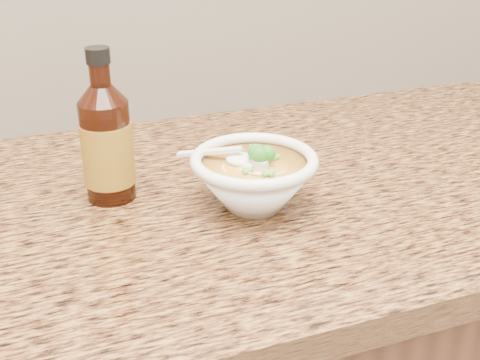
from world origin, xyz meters
name	(u,v)px	position (x,y,z in m)	size (l,w,h in m)	color
counter_slab	(127,214)	(0.00, 1.68, 0.88)	(4.00, 0.68, 0.04)	olive
soup_bowl	(254,180)	(0.16, 1.60, 0.94)	(0.17, 0.17, 0.09)	white
hot_sauce_bottle	(107,144)	(-0.02, 1.70, 0.98)	(0.08, 0.08, 0.21)	#361207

